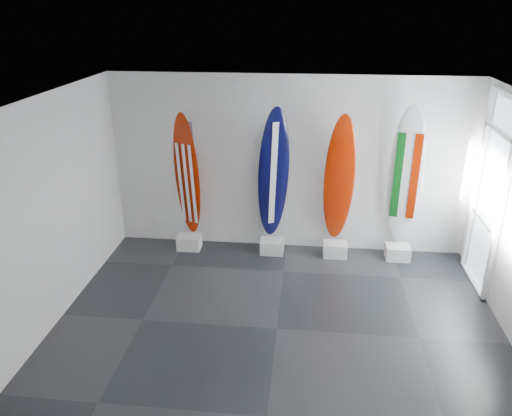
# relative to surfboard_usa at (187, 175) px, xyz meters

# --- Properties ---
(floor) EXTENTS (6.00, 6.00, 0.00)m
(floor) POSITION_rel_surfboard_usa_xyz_m (1.70, -2.28, -1.33)
(floor) COLOR black
(floor) RESTS_ON ground
(ceiling) EXTENTS (6.00, 6.00, 0.00)m
(ceiling) POSITION_rel_surfboard_usa_xyz_m (1.70, -2.28, 1.67)
(ceiling) COLOR white
(ceiling) RESTS_ON wall_back
(wall_back) EXTENTS (6.00, 0.00, 6.00)m
(wall_back) POSITION_rel_surfboard_usa_xyz_m (1.70, 0.22, 0.17)
(wall_back) COLOR silver
(wall_back) RESTS_ON ground
(wall_front) EXTENTS (6.00, 0.00, 6.00)m
(wall_front) POSITION_rel_surfboard_usa_xyz_m (1.70, -4.78, 0.17)
(wall_front) COLOR silver
(wall_front) RESTS_ON ground
(wall_left) EXTENTS (0.00, 5.00, 5.00)m
(wall_left) POSITION_rel_surfboard_usa_xyz_m (-1.30, -2.28, 0.17)
(wall_left) COLOR silver
(wall_left) RESTS_ON ground
(display_block_usa) EXTENTS (0.40, 0.30, 0.24)m
(display_block_usa) POSITION_rel_surfboard_usa_xyz_m (0.00, -0.10, -1.21)
(display_block_usa) COLOR silver
(display_block_usa) RESTS_ON floor
(surfboard_usa) EXTENTS (0.55, 0.41, 2.18)m
(surfboard_usa) POSITION_rel_surfboard_usa_xyz_m (0.00, 0.00, 0.00)
(surfboard_usa) COLOR #8E1802
(surfboard_usa) RESTS_ON display_block_usa
(display_block_navy) EXTENTS (0.40, 0.30, 0.24)m
(display_block_navy) POSITION_rel_surfboard_usa_xyz_m (1.47, -0.10, -1.21)
(display_block_navy) COLOR silver
(display_block_navy) RESTS_ON floor
(surfboard_navy) EXTENTS (0.61, 0.51, 2.32)m
(surfboard_navy) POSITION_rel_surfboard_usa_xyz_m (1.47, 0.00, 0.07)
(surfboard_navy) COLOR black
(surfboard_navy) RESTS_ON display_block_navy
(display_block_swiss) EXTENTS (0.40, 0.30, 0.24)m
(display_block_swiss) POSITION_rel_surfboard_usa_xyz_m (2.55, -0.10, -1.21)
(display_block_swiss) COLOR silver
(display_block_swiss) RESTS_ON floor
(surfboard_swiss) EXTENTS (0.54, 0.40, 2.24)m
(surfboard_swiss) POSITION_rel_surfboard_usa_xyz_m (2.55, 0.00, 0.02)
(surfboard_swiss) COLOR #8E1802
(surfboard_swiss) RESTS_ON display_block_swiss
(display_block_italy) EXTENTS (0.40, 0.30, 0.24)m
(display_block_italy) POSITION_rel_surfboard_usa_xyz_m (3.59, -0.10, -1.21)
(display_block_italy) COLOR silver
(display_block_italy) RESTS_ON floor
(surfboard_italy) EXTENTS (0.60, 0.42, 2.41)m
(surfboard_italy) POSITION_rel_surfboard_usa_xyz_m (3.59, 0.00, 0.11)
(surfboard_italy) COLOR white
(surfboard_italy) RESTS_ON display_block_italy
(wall_outlet) EXTENTS (0.09, 0.02, 0.13)m
(wall_outlet) POSITION_rel_surfboard_usa_xyz_m (-0.75, 0.20, -0.98)
(wall_outlet) COLOR silver
(wall_outlet) RESTS_ON wall_back
(glass_door) EXTENTS (0.12, 1.16, 2.85)m
(glass_door) POSITION_rel_surfboard_usa_xyz_m (4.67, -0.73, 0.10)
(glass_door) COLOR white
(glass_door) RESTS_ON floor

